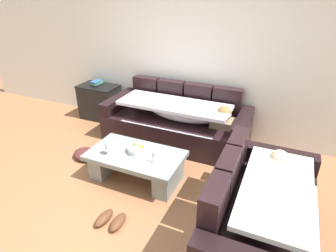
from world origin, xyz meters
The scene contains 13 objects.
ground_plane centered at (0.00, 0.00, 0.00)m, with size 14.00×14.00×0.00m, color #95603E.
back_wall centered at (0.00, 2.15, 1.35)m, with size 9.00×0.10×2.70m, color white.
couch_along_wall centered at (0.15, 1.62, 0.33)m, with size 2.25×0.92×0.88m.
couch_near_window centered at (1.62, 0.10, 0.33)m, with size 0.92×1.72×0.88m.
coffee_table centered at (0.04, 0.47, 0.24)m, with size 1.20×0.68×0.38m.
fruit_bowl centered at (0.05, 0.53, 0.42)m, with size 0.28×0.28×0.10m.
wine_glass_near_left centered at (-0.26, 0.32, 0.50)m, with size 0.07×0.07×0.17m.
wine_glass_near_right centered at (0.35, 0.38, 0.50)m, with size 0.07×0.07×0.17m.
open_magazine centered at (0.22, 0.43, 0.39)m, with size 0.28×0.21×0.01m, color white.
side_cabinet centered at (-1.53, 1.85, 0.32)m, with size 0.72×0.44×0.64m.
book_stack_on_cabinet centered at (-1.55, 1.85, 0.69)m, with size 0.18×0.24×0.09m.
pair_of_shoes centered at (0.18, -0.33, 0.04)m, with size 0.30×0.29×0.09m.
crumpled_garment centered at (-0.89, 0.60, 0.06)m, with size 0.40×0.32×0.12m, color #4C2323.
Camera 1 is at (1.63, -2.11, 2.27)m, focal length 30.00 mm.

